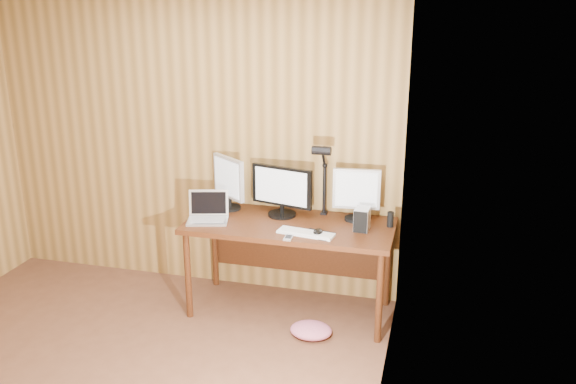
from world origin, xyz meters
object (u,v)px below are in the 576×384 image
at_px(monitor_center, 282,191).
at_px(laptop, 208,213).
at_px(phone, 289,238).
at_px(monitor_left, 229,181).
at_px(desk, 292,235).
at_px(speaker, 390,219).
at_px(monitor_right, 356,193).
at_px(desk_lamp, 323,170).
at_px(keyboard, 306,233).
at_px(hard_drive, 362,219).
at_px(mouse, 318,232).

xyz_separation_m(monitor_center, laptop, (-0.53, -0.23, -0.15)).
bearing_deg(phone, monitor_left, 140.96).
bearing_deg(desk, speaker, 3.91).
bearing_deg(monitor_right, phone, -135.37).
bearing_deg(monitor_center, desk_lamp, 20.56).
bearing_deg(speaker, monitor_left, 176.73).
relative_size(desk, laptop, 4.44).
xyz_separation_m(monitor_center, keyboard, (0.27, -0.34, -0.20)).
xyz_separation_m(monitor_left, keyboard, (0.73, -0.39, -0.23)).
distance_m(monitor_center, laptop, 0.60).
height_order(monitor_left, hard_drive, monitor_left).
bearing_deg(monitor_right, monitor_center, 178.82).
relative_size(speaker, desk_lamp, 0.19).
bearing_deg(desk, keyboard, -56.72).
relative_size(keyboard, hard_drive, 2.57).
distance_m(monitor_center, phone, 0.52).
height_order(desk, keyboard, keyboard).
height_order(monitor_center, desk_lamp, desk_lamp).
bearing_deg(keyboard, phone, -124.89).
distance_m(monitor_center, hard_drive, 0.69).
height_order(monitor_right, phone, monitor_right).
height_order(hard_drive, phone, hard_drive).
relative_size(monitor_left, hard_drive, 2.58).
height_order(monitor_center, keyboard, monitor_center).
relative_size(mouse, phone, 0.99).
bearing_deg(keyboard, mouse, 17.43).
relative_size(desk, phone, 14.29).
relative_size(laptop, speaker, 3.05).
relative_size(monitor_right, mouse, 3.71).
bearing_deg(monitor_right, monitor_left, 174.37).
height_order(monitor_right, laptop, monitor_right).
xyz_separation_m(speaker, desk_lamp, (-0.54, 0.07, 0.33)).
bearing_deg(phone, hard_drive, 31.16).
xyz_separation_m(monitor_right, mouse, (-0.22, -0.37, -0.20)).
xyz_separation_m(desk, phone, (0.07, -0.37, 0.13)).
bearing_deg(speaker, laptop, -171.74).
distance_m(laptop, hard_drive, 1.20).
bearing_deg(desk_lamp, hard_drive, -32.95).
height_order(laptop, desk_lamp, desk_lamp).
height_order(monitor_center, hard_drive, monitor_center).
xyz_separation_m(monitor_left, laptop, (-0.08, -0.28, -0.18)).
distance_m(monitor_left, speaker, 1.33).
relative_size(monitor_center, monitor_left, 1.16).
xyz_separation_m(monitor_center, monitor_left, (-0.46, 0.04, 0.03)).
xyz_separation_m(hard_drive, desk_lamp, (-0.34, 0.19, 0.31)).
relative_size(keyboard, phone, 3.89).
distance_m(laptop, keyboard, 0.82).
bearing_deg(monitor_left, mouse, 12.66).
xyz_separation_m(laptop, keyboard, (0.81, -0.11, -0.04)).
bearing_deg(speaker, monitor_center, 177.98).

